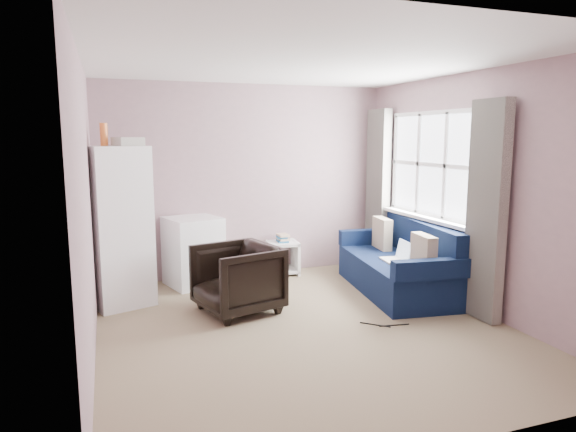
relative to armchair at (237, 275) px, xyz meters
name	(u,v)px	position (x,y,z in m)	size (l,w,h in m)	color
room	(306,199)	(0.52, -0.64, 0.86)	(3.84, 4.24, 2.54)	#897659
armchair	(237,275)	(0.00, 0.00, 0.00)	(0.77, 0.72, 0.79)	black
fridge	(118,225)	(-1.15, 0.68, 0.48)	(0.76, 0.75, 1.97)	white
washing_machine	(193,250)	(-0.27, 1.16, 0.05)	(0.74, 0.74, 0.85)	white
side_table	(283,255)	(0.94, 1.27, -0.14)	(0.43, 0.43, 0.54)	white
sofa	(401,266)	(2.00, 0.05, -0.09)	(1.08, 1.96, 0.83)	#0D1A3C
window_dressing	(423,198)	(2.28, 0.05, 0.71)	(0.17, 2.62, 2.18)	white
floor_cables	(385,325)	(1.26, -0.88, -0.39)	(0.44, 0.22, 0.01)	black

